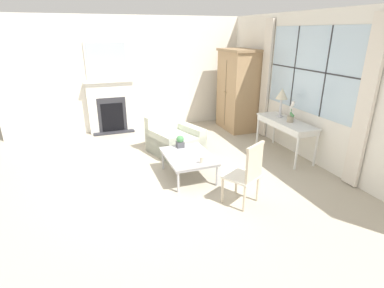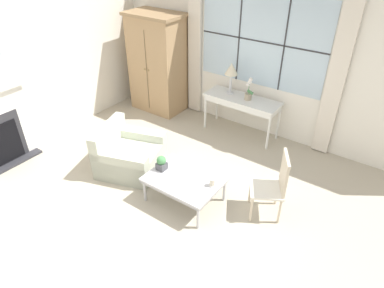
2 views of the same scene
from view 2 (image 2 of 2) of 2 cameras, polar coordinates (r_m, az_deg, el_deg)
ground_plane at (r=4.98m, az=-6.25°, el=-11.61°), size 14.00×14.00×0.00m
wall_back_windowed at (r=6.45m, az=11.23°, el=13.69°), size 7.20×0.14×2.80m
wall_left at (r=6.68m, az=-23.99°, el=12.09°), size 0.06×7.20×2.80m
armoire at (r=7.32m, az=-5.78°, el=13.25°), size 1.15×0.73×2.03m
console_table at (r=6.49m, az=8.36°, el=6.92°), size 1.42×0.52×0.74m
table_lamp at (r=6.44m, az=6.58°, el=12.10°), size 0.25×0.25×0.60m
potted_orchid at (r=6.35m, az=9.39°, el=8.65°), size 0.17×0.13×0.43m
armchair_upholstered at (r=5.74m, az=-10.44°, el=-1.85°), size 1.17×1.19×0.76m
side_chair_wooden at (r=4.75m, az=13.64°, el=-6.30°), size 0.60×0.60×0.98m
coffee_table at (r=4.93m, az=-1.29°, el=-6.09°), size 1.05×0.78×0.42m
potted_plant_small at (r=5.02m, az=-5.11°, el=-3.14°), size 0.14×0.14×0.23m
pillar_candle at (r=4.75m, az=3.40°, el=-6.46°), size 0.11×0.11×0.13m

